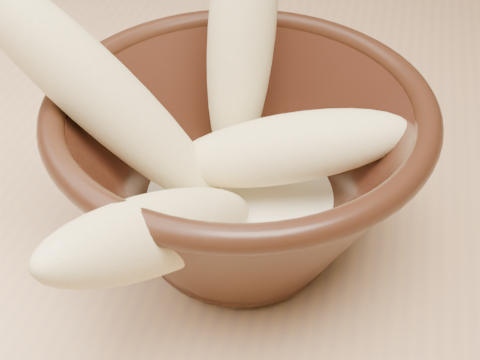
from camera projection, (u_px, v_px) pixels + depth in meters
name	position (u px, v px, depth m)	size (l,w,h in m)	color
table	(249.00, 248.00, 0.58)	(1.20, 0.80, 0.75)	tan
bowl	(240.00, 167.00, 0.42)	(0.23, 0.23, 0.13)	black
milk_puddle	(240.00, 203.00, 0.44)	(0.13, 0.13, 0.02)	#EFE8C0
banana_upright	(242.00, 30.00, 0.42)	(0.04, 0.04, 0.19)	#C6BB75
banana_left	(98.00, 92.00, 0.38)	(0.04, 0.04, 0.21)	#C6BB75
banana_across	(286.00, 149.00, 0.41)	(0.04, 0.04, 0.15)	#C6BB75
banana_front	(162.00, 232.00, 0.35)	(0.04, 0.04, 0.18)	#C6BB75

